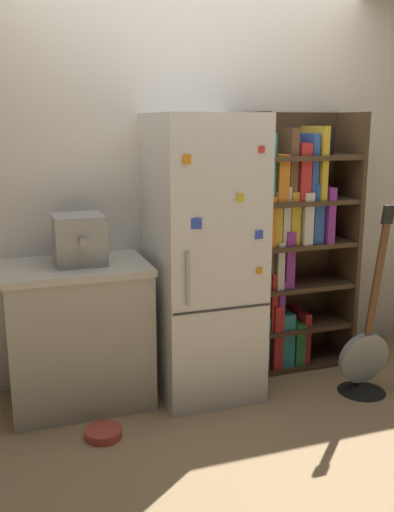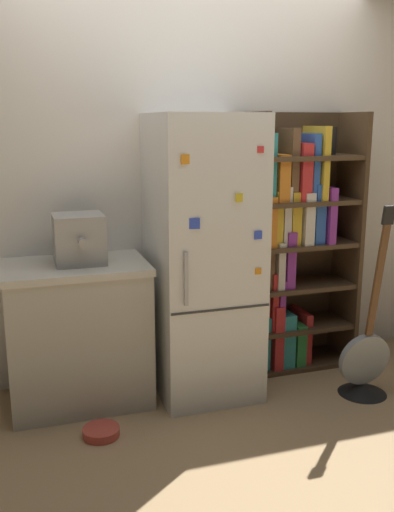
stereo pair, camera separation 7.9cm
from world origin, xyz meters
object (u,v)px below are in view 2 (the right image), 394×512
Objects in this scene: refrigerator at (202,257)px; guitar at (364,368)px; pet_bowl at (101,431)px; bookshelf at (290,247)px; espresso_machine at (79,239)px.

refrigerator is 1.23m from guitar.
pet_bowl is at bearing 179.83° from guitar.
refrigerator is at bearing 29.47° from pet_bowl.
bookshelf is 1.72m from pet_bowl.
espresso_machine is 1.09m from pet_bowl.
refrigerator is 0.75m from espresso_machine.
espresso_machine is (-0.73, 0.07, 0.15)m from refrigerator.
espresso_machine is 1.93m from guitar.
guitar is (0.25, -0.58, -0.67)m from bookshelf.
guitar is at bearing -67.07° from bookshelf.
refrigerator is 0.71m from bookshelf.
espresso_machine is at bearing 163.89° from guitar.
bookshelf is (0.69, 0.17, -0.02)m from refrigerator.
guitar is at bearing -0.17° from pet_bowl.
guitar is (0.93, -0.41, -0.69)m from refrigerator.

